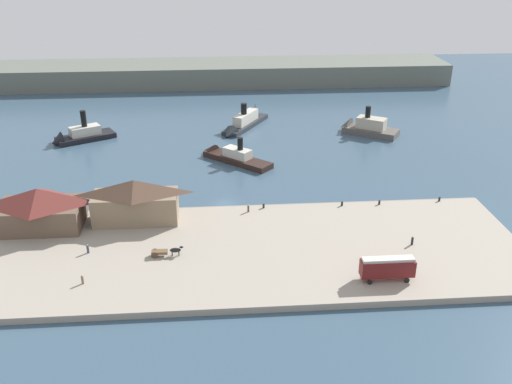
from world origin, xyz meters
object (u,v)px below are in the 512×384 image
ferry_shed_east_terminal (39,208)px  ferry_moored_east (230,156)px  ferry_mid_harbor (78,136)px  street_tram (387,267)px  ferry_moored_west (242,124)px  mooring_post_east (264,206)px  pedestrian_by_tram (412,241)px  mooring_post_center_east (342,204)px  ferry_shed_west_terminal (135,200)px  pedestrian_at_waters_edge (248,209)px  mooring_post_west (379,202)px  horse_cart (166,251)px  mooring_post_center_west (439,199)px  ferry_approaching_west (364,128)px  pedestrian_near_cart (82,280)px  pedestrian_near_west_shed (88,249)px

ferry_shed_east_terminal → ferry_moored_east: size_ratio=0.85×
ferry_mid_harbor → ferry_moored_east: bearing=-23.2°
street_tram → ferry_mid_harbor: (-66.84, 78.30, -2.25)m
ferry_moored_west → ferry_shed_east_terminal: bearing=-124.6°
mooring_post_east → pedestrian_by_tram: bearing=-33.9°
pedestrian_by_tram → mooring_post_center_east: (-9.47, 17.36, -0.36)m
ferry_shed_west_terminal → pedestrian_at_waters_edge: ferry_shed_west_terminal is taller
street_tram → mooring_post_west: 29.36m
ferry_moored_west → ferry_moored_east: 26.11m
ferry_shed_west_terminal → mooring_post_center_east: ferry_shed_west_terminal is taller
pedestrian_by_tram → mooring_post_west: pedestrian_by_tram is taller
mooring_post_west → mooring_post_east: (-24.85, 0.20, 0.00)m
pedestrian_by_tram → pedestrian_at_waters_edge: (-29.55, 16.00, -0.06)m
horse_cart → mooring_post_center_west: horse_cart is taller
street_tram → mooring_post_center_west: street_tram is taller
ferry_moored_east → horse_cart: bearing=-105.1°
ferry_shed_east_terminal → ferry_shed_west_terminal: (18.26, 1.46, 0.26)m
mooring_post_center_east → ferry_approaching_west: (17.68, 50.46, 0.03)m
pedestrian_near_cart → mooring_post_center_east: size_ratio=1.87×
pedestrian_at_waters_edge → horse_cart: bearing=-134.0°
mooring_post_center_west → ferry_approaching_west: size_ratio=0.05×
street_tram → mooring_post_east: 33.98m
mooring_post_east → ferry_approaching_west: 60.90m
ferry_shed_west_terminal → pedestrian_at_waters_edge: bearing=5.4°
horse_cart → ferry_moored_west: bearing=76.7°
horse_cart → pedestrian_by_tram: (45.48, 0.53, -0.12)m
street_tram → mooring_post_west: size_ratio=10.00×
mooring_post_west → ferry_mid_harbor: size_ratio=0.05×
pedestrian_near_west_shed → mooring_post_west: 60.39m
mooring_post_center_east → ferry_approaching_west: ferry_approaching_west is taller
horse_cart → ferry_moored_east: bearing=74.9°
ferry_shed_east_terminal → pedestrian_near_cart: bearing=-60.3°
pedestrian_by_tram → ferry_mid_harbor: ferry_mid_harbor is taller
pedestrian_near_cart → ferry_moored_east: (26.46, 57.27, -0.74)m
pedestrian_by_tram → ferry_moored_west: ferry_moored_west is taller
horse_cart → pedestrian_near_west_shed: size_ratio=3.27×
pedestrian_near_west_shed → ferry_moored_west: size_ratio=0.08×
ferry_mid_harbor → mooring_post_center_east: bearing=-37.3°
ferry_shed_west_terminal → ferry_approaching_west: 81.15m
pedestrian_at_waters_edge → ferry_mid_harbor: bearing=131.6°
horse_cart → mooring_post_center_west: 60.50m
pedestrian_near_cart → ferry_approaching_west: 101.41m
ferry_shed_west_terminal → pedestrian_near_cart: bearing=-105.9°
street_tram → ferry_moored_west: ferry_moored_west is taller
mooring_post_center_west → mooring_post_center_east: bearing=-178.2°
horse_cart → mooring_post_west: (44.12, 17.92, -0.48)m
horse_cart → pedestrian_by_tram: horse_cart is taller
pedestrian_near_cart → mooring_post_center_east: 55.52m
ferry_shed_east_terminal → ferry_moored_west: size_ratio=0.71×
horse_cart → mooring_post_center_west: size_ratio=6.38×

